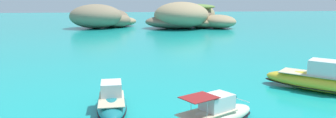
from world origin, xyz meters
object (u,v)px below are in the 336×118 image
(motorboat_cream, at_px, (213,116))
(motorboat_teal, at_px, (112,102))
(islet_large, at_px, (187,17))
(islet_small, at_px, (105,18))
(motorboat_yellow, at_px, (319,81))

(motorboat_cream, bearing_deg, motorboat_teal, 147.93)
(islet_large, height_order, motorboat_teal, islet_large)
(islet_small, xyz_separation_m, motorboat_cream, (8.61, -72.74, -2.14))
(islet_large, height_order, islet_small, islet_large)
(islet_large, distance_m, motorboat_teal, 67.67)
(islet_small, bearing_deg, motorboat_teal, -87.88)
(islet_large, bearing_deg, motorboat_teal, -107.53)
(motorboat_yellow, relative_size, motorboat_teal, 1.26)
(islet_small, relative_size, motorboat_yellow, 2.45)
(motorboat_yellow, bearing_deg, motorboat_teal, -173.57)
(motorboat_cream, distance_m, motorboat_teal, 7.14)
(motorboat_teal, bearing_deg, islet_small, 92.12)
(islet_large, distance_m, motorboat_yellow, 62.66)
(islet_small, xyz_separation_m, motorboat_teal, (2.56, -68.95, -2.14))
(islet_large, bearing_deg, motorboat_cream, -101.85)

